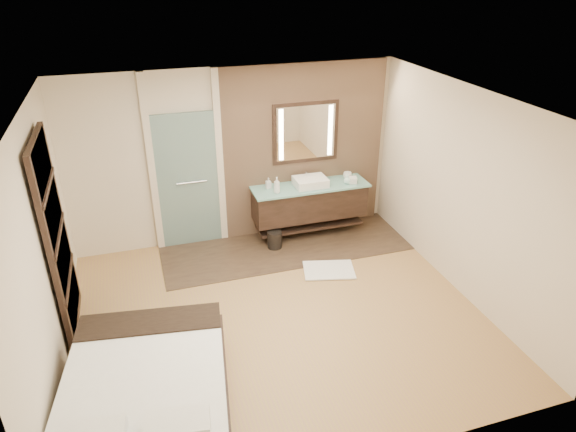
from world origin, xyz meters
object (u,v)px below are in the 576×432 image
object	(u,v)px
bed	(148,393)
waste_bin	(275,240)
vanity	(310,202)
mirror_unit	(306,132)

from	to	relation	value
bed	waste_bin	size ratio (longest dim) A/B	7.54
vanity	mirror_unit	xyz separation A→B (m)	(0.00, 0.24, 1.07)
mirror_unit	waste_bin	world-z (taller)	mirror_unit
vanity	mirror_unit	bearing A→B (deg)	90.00
bed	waste_bin	distance (m)	3.50
waste_bin	bed	bearing A→B (deg)	-126.64
vanity	waste_bin	distance (m)	0.84
waste_bin	mirror_unit	bearing A→B (deg)	37.49
bed	waste_bin	bearing A→B (deg)	61.56
mirror_unit	waste_bin	distance (m)	1.73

